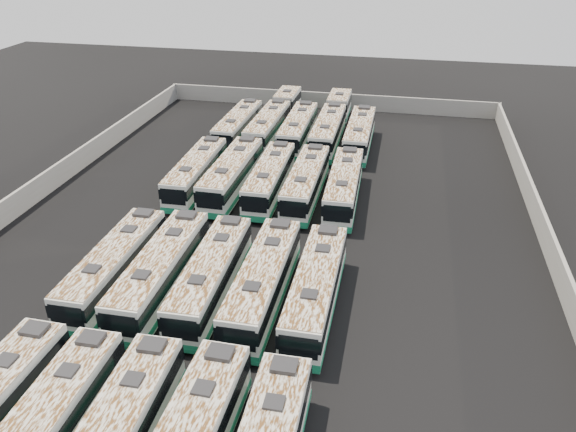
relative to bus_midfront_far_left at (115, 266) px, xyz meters
The scene contains 17 objects.
ground 12.45m from the bus_midfront_far_left, 46.31° to the left, with size 140.00×140.00×0.00m, color black.
perimeter_wall 12.34m from the bus_midfront_far_left, 46.31° to the left, with size 45.20×73.20×2.20m.
bus_midfront_far_left is the anchor object (origin of this frame).
bus_midfront_left 3.50m from the bus_midfront_far_left, ahead, with size 2.83×12.80×3.60m.
bus_midfront_center 7.05m from the bus_midfront_far_left, ahead, with size 2.89×12.38×3.47m.
bus_midfront_right 10.70m from the bus_midfront_far_left, ahead, with size 2.69×12.64×3.56m.
bus_midfront_far_right 14.30m from the bus_midfront_far_left, ahead, with size 2.67×12.43×3.50m.
bus_midback_far_left 16.72m from the bus_midfront_far_left, 90.40° to the left, with size 2.84×12.25×3.44m.
bus_midback_left 17.15m from the bus_midfront_far_left, 78.49° to the left, with size 2.81×12.81×3.61m.
bus_midback_center 18.24m from the bus_midfront_far_left, 67.00° to the left, with size 2.82×12.25×3.44m.
bus_midback_right 19.71m from the bus_midfront_far_left, 57.45° to the left, with size 2.64×12.31×3.47m.
bus_midback_far_right 21.78m from the bus_midfront_far_left, 49.49° to the left, with size 2.91×12.35×3.46m.
bus_back_far_left 30.60m from the bus_midfront_far_left, 90.04° to the left, with size 2.72×12.29×3.46m.
bus_back_left 34.35m from the bus_midfront_far_left, 84.10° to the left, with size 2.87×19.39×3.51m.
bus_back_center 31.57m from the bus_midfront_far_left, 77.02° to the left, with size 2.80×12.54×3.53m.
bus_back_right 35.69m from the bus_midfront_far_left, 72.79° to the left, with size 2.78×19.54×3.54m.
bus_back_far_right 33.71m from the bus_midfront_far_left, 65.11° to the left, with size 2.67×12.41×3.50m.
Camera 1 is at (10.28, -38.72, 23.43)m, focal length 35.00 mm.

